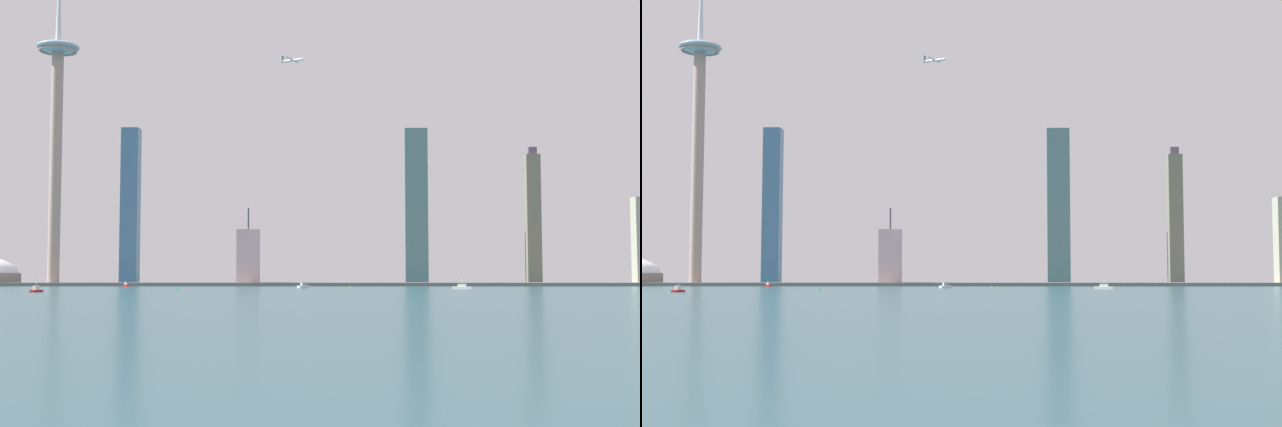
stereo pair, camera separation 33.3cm
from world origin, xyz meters
TOP-DOWN VIEW (x-y plane):
  - ground_plane at (0.00, 0.00)m, footprint 6000.00×6000.00m
  - waterfront_pier at (0.00, 470.13)m, footprint 971.64×48.68m
  - observation_tower at (-277.89, 470.43)m, footprint 44.38×44.38m
  - skyscraper_0 at (-213.87, 537.16)m, footprint 19.38×18.42m
  - skyscraper_5 at (237.55, 531.61)m, footprint 15.71×14.21m
  - skyscraper_6 at (-73.92, 475.69)m, footprint 23.63×13.61m
  - skyscraper_7 at (108.50, 538.66)m, footprint 25.56×12.50m
  - boat_0 at (-10.50, 332.04)m, footprint 11.10×11.20m
  - boat_1 at (-182.42, 145.63)m, footprint 5.64×12.49m
  - boat_2 at (119.02, 265.20)m, footprint 16.21×9.06m
  - boat_3 at (-185.40, 404.28)m, footprint 6.34×4.06m
  - channel_buoy_0 at (-104.65, 237.09)m, footprint 1.40×1.40m
  - channel_buoy_1 at (30.26, 314.27)m, footprint 1.11×1.11m
  - airplane at (-27.69, 463.18)m, footprint 25.67×27.51m

SIDE VIEW (x-z plane):
  - ground_plane at x=0.00m, z-range 0.00..0.00m
  - channel_buoy_1 at x=30.26m, z-range 0.00..2.54m
  - channel_buoy_0 at x=-104.65m, z-range 0.00..2.72m
  - boat_1 at x=-182.42m, z-range -3.29..6.44m
  - boat_2 at x=119.02m, z-range -3.88..7.08m
  - boat_3 at x=-185.40m, z-range -2.05..5.25m
  - boat_0 at x=-10.50m, z-range -0.68..4.15m
  - waterfront_pier at x=0.00m, z-range 0.00..3.55m
  - skyscraper_6 at x=-73.92m, z-range -11.18..70.63m
  - skyscraper_5 at x=237.55m, z-range -2.55..151.21m
  - skyscraper_7 at x=108.50m, z-range 0.00..176.45m
  - skyscraper_0 at x=-213.87m, z-range 0.00..177.28m
  - observation_tower at x=-277.89m, z-range 4.42..366.90m
  - airplane at x=-27.69m, z-range 232.94..240.60m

